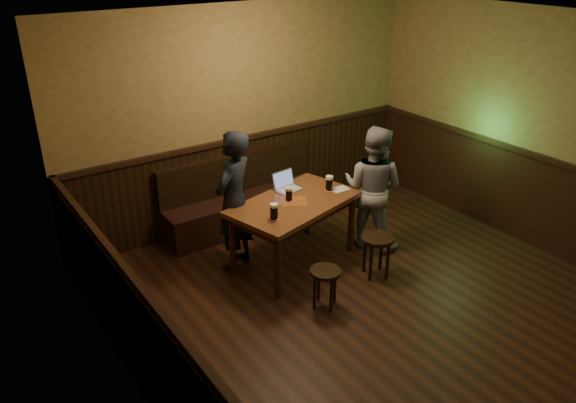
% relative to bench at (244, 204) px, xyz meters
% --- Properties ---
extents(room, '(5.04, 6.04, 2.84)m').
position_rel_bench_xyz_m(room, '(0.23, -2.53, 0.89)').
color(room, black).
rests_on(room, ground).
extents(bench, '(2.20, 0.50, 0.95)m').
position_rel_bench_xyz_m(bench, '(0.00, 0.00, 0.00)').
color(bench, black).
rests_on(bench, ground).
extents(pub_table, '(1.65, 1.19, 0.80)m').
position_rel_bench_xyz_m(pub_table, '(-0.00, -1.15, 0.38)').
color(pub_table, '#542C18').
rests_on(pub_table, ground).
extents(stool_left, '(0.35, 0.35, 0.43)m').
position_rel_bench_xyz_m(stool_left, '(-0.24, -2.03, 0.03)').
color(stool_left, black).
rests_on(stool_left, ground).
extents(stool_right, '(0.48, 0.48, 0.49)m').
position_rel_bench_xyz_m(stool_right, '(0.60, -1.90, 0.08)').
color(stool_right, black).
rests_on(stool_right, ground).
extents(pint_left, '(0.11, 0.11, 0.18)m').
position_rel_bench_xyz_m(pint_left, '(-0.43, -1.39, 0.57)').
color(pint_left, '#A61D14').
rests_on(pint_left, pub_table).
extents(pint_mid, '(0.10, 0.10, 0.16)m').
position_rel_bench_xyz_m(pint_mid, '(-0.04, -1.10, 0.57)').
color(pint_mid, '#A61D14').
rests_on(pint_mid, pub_table).
extents(pint_right, '(0.12, 0.12, 0.18)m').
position_rel_bench_xyz_m(pint_right, '(0.51, -1.13, 0.57)').
color(pint_right, '#A61D14').
rests_on(pint_right, pub_table).
extents(laptop, '(0.32, 0.27, 0.21)m').
position_rel_bench_xyz_m(laptop, '(0.11, -0.83, 0.54)').
color(laptop, silver).
rests_on(laptop, pub_table).
extents(menu, '(0.22, 0.15, 0.00)m').
position_rel_bench_xyz_m(menu, '(0.63, -1.18, 0.49)').
color(menu, silver).
rests_on(menu, pub_table).
extents(person_suit, '(0.71, 0.64, 1.64)m').
position_rel_bench_xyz_m(person_suit, '(-0.58, -0.81, 0.51)').
color(person_suit, black).
rests_on(person_suit, ground).
extents(person_grey, '(0.85, 0.92, 1.53)m').
position_rel_bench_xyz_m(person_grey, '(1.02, -1.32, 0.45)').
color(person_grey, gray).
rests_on(person_grey, ground).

